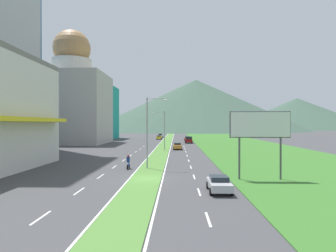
{
  "coord_description": "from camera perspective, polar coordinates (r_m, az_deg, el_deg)",
  "views": [
    {
      "loc": [
        3.19,
        -30.81,
        5.75
      ],
      "look_at": [
        0.79,
        53.87,
        5.13
      ],
      "focal_mm": 31.93,
      "sensor_mm": 36.0,
      "label": 1
    }
  ],
  "objects": [
    {
      "name": "ground_plane",
      "position": [
        31.5,
        -4.28,
        -10.1
      ],
      "size": [
        600.0,
        600.0,
        0.0
      ],
      "primitive_type": "plane",
      "color": "#424244"
    },
    {
      "name": "grass_median",
      "position": [
        91.04,
        -0.39,
        -3.18
      ],
      "size": [
        3.2,
        240.0,
        0.06
      ],
      "primitive_type": "cube",
      "color": "#518438",
      "rests_on": "ground_plane"
    },
    {
      "name": "grass_verge_right",
      "position": [
        92.64,
        12.47,
        -3.13
      ],
      "size": [
        24.0,
        240.0,
        0.06
      ],
      "primitive_type": "cube",
      "color": "#387028",
      "rests_on": "ground_plane"
    },
    {
      "name": "lane_dash_left_1",
      "position": [
        20.61,
        -23.08,
        -15.79
      ],
      "size": [
        0.16,
        2.8,
        0.01
      ],
      "primitive_type": "cube",
      "color": "silver",
      "rests_on": "ground_plane"
    },
    {
      "name": "lane_dash_left_2",
      "position": [
        27.09,
        -16.6,
        -11.84
      ],
      "size": [
        0.16,
        2.8,
        0.01
      ],
      "primitive_type": "cube",
      "color": "silver",
      "rests_on": "ground_plane"
    },
    {
      "name": "lane_dash_left_3",
      "position": [
        33.85,
        -12.75,
        -9.36
      ],
      "size": [
        0.16,
        2.8,
        0.01
      ],
      "primitive_type": "cube",
      "color": "silver",
      "rests_on": "ground_plane"
    },
    {
      "name": "lane_dash_left_4",
      "position": [
        40.75,
        -10.22,
        -7.69
      ],
      "size": [
        0.16,
        2.8,
        0.01
      ],
      "primitive_type": "cube",
      "color": "silver",
      "rests_on": "ground_plane"
    },
    {
      "name": "lane_dash_left_5",
      "position": [
        47.73,
        -8.44,
        -6.5
      ],
      "size": [
        0.16,
        2.8,
        0.01
      ],
      "primitive_type": "cube",
      "color": "silver",
      "rests_on": "ground_plane"
    },
    {
      "name": "lane_dash_left_6",
      "position": [
        54.75,
        -7.13,
        -5.61
      ],
      "size": [
        0.16,
        2.8,
        0.01
      ],
      "primitive_type": "cube",
      "color": "silver",
      "rests_on": "ground_plane"
    },
    {
      "name": "lane_dash_left_7",
      "position": [
        61.81,
        -6.11,
        -4.92
      ],
      "size": [
        0.16,
        2.8,
        0.01
      ],
      "primitive_type": "cube",
      "color": "silver",
      "rests_on": "ground_plane"
    },
    {
      "name": "lane_dash_left_8",
      "position": [
        68.89,
        -5.31,
        -4.37
      ],
      "size": [
        0.16,
        2.8,
        0.01
      ],
      "primitive_type": "cube",
      "color": "silver",
      "rests_on": "ground_plane"
    },
    {
      "name": "lane_dash_left_9",
      "position": [
        75.99,
        -4.65,
        -3.92
      ],
      "size": [
        0.16,
        2.8,
        0.01
      ],
      "primitive_type": "cube",
      "color": "silver",
      "rests_on": "ground_plane"
    },
    {
      "name": "lane_dash_right_1",
      "position": [
        18.97,
        7.67,
        -17.21
      ],
      "size": [
        0.16,
        2.8,
        0.01
      ],
      "primitive_type": "cube",
      "color": "silver",
      "rests_on": "ground_plane"
    },
    {
      "name": "lane_dash_right_2",
      "position": [
        25.86,
        5.96,
        -12.41
      ],
      "size": [
        0.16,
        2.8,
        0.01
      ],
      "primitive_type": "cube",
      "color": "silver",
      "rests_on": "ground_plane"
    },
    {
      "name": "lane_dash_right_3",
      "position": [
        32.87,
        5.0,
        -9.64
      ],
      "size": [
        0.16,
        2.8,
        0.01
      ],
      "primitive_type": "cube",
      "color": "silver",
      "rests_on": "ground_plane"
    },
    {
      "name": "lane_dash_right_4",
      "position": [
        39.94,
        4.39,
        -7.85
      ],
      "size": [
        0.16,
        2.8,
        0.01
      ],
      "primitive_type": "cube",
      "color": "silver",
      "rests_on": "ground_plane"
    },
    {
      "name": "lane_dash_right_5",
      "position": [
        47.04,
        3.97,
        -6.59
      ],
      "size": [
        0.16,
        2.8,
        0.01
      ],
      "primitive_type": "cube",
      "color": "silver",
      "rests_on": "ground_plane"
    },
    {
      "name": "lane_dash_right_6",
      "position": [
        54.16,
        3.66,
        -5.67
      ],
      "size": [
        0.16,
        2.8,
        0.01
      ],
      "primitive_type": "cube",
      "color": "silver",
      "rests_on": "ground_plane"
    },
    {
      "name": "lane_dash_right_7",
      "position": [
        61.28,
        3.42,
        -4.96
      ],
      "size": [
        0.16,
        2.8,
        0.01
      ],
      "primitive_type": "cube",
      "color": "silver",
      "rests_on": "ground_plane"
    },
    {
      "name": "lane_dash_right_8",
      "position": [
        68.42,
        3.23,
        -4.4
      ],
      "size": [
        0.16,
        2.8,
        0.01
      ],
      "primitive_type": "cube",
      "color": "silver",
      "rests_on": "ground_plane"
    },
    {
      "name": "lane_dash_right_9",
      "position": [
        75.56,
        3.08,
        -3.94
      ],
      "size": [
        0.16,
        2.8,
        0.01
      ],
      "primitive_type": "cube",
      "color": "silver",
      "rests_on": "ground_plane"
    },
    {
      "name": "edge_line_median_left",
      "position": [
        91.12,
        -1.49,
        -3.2
      ],
      "size": [
        0.16,
        240.0,
        0.01
      ],
      "primitive_type": "cube",
      "color": "silver",
      "rests_on": "ground_plane"
    },
    {
      "name": "edge_line_median_right",
      "position": [
        91.0,
        0.72,
        -3.2
      ],
      "size": [
        0.16,
        240.0,
        0.01
      ],
      "primitive_type": "cube",
      "color": "silver",
      "rests_on": "ground_plane"
    },
    {
      "name": "domed_building",
      "position": [
        92.5,
        -17.85,
        4.96
      ],
      "size": [
        19.95,
        19.95,
        33.29
      ],
      "color": "#B7B2A8",
      "rests_on": "ground_plane"
    },
    {
      "name": "midrise_colored",
      "position": [
        117.92,
        -14.39,
        2.47
      ],
      "size": [
        17.8,
        17.8,
        20.0
      ],
      "primitive_type": "cube",
      "color": "teal",
      "rests_on": "ground_plane"
    },
    {
      "name": "hill_far_left",
      "position": [
        281.15,
        -22.22,
        1.47
      ],
      "size": [
        171.33,
        171.33,
        22.17
      ],
      "primitive_type": "cone",
      "color": "#3D5647",
      "rests_on": "ground_plane"
    },
    {
      "name": "hill_far_center",
      "position": [
        265.23,
        5.33,
        4.01
      ],
      "size": [
        188.59,
        188.59,
        44.74
      ],
      "primitive_type": "cone",
      "color": "#3D5647",
      "rests_on": "ground_plane"
    },
    {
      "name": "hill_far_right",
      "position": [
        343.4,
        23.35,
        2.17
      ],
      "size": [
        150.93,
        150.93,
        32.87
      ],
      "primitive_type": "cone",
      "color": "#3D5647",
      "rests_on": "ground_plane"
    },
    {
      "name": "street_lamp_near",
      "position": [
        38.3,
        -3.58,
        -0.36
      ],
      "size": [
        2.68,
        0.45,
        9.12
      ],
      "color": "#99999E",
      "rests_on": "ground_plane"
    },
    {
      "name": "street_lamp_mid",
      "position": [
        64.25,
        -0.94,
        -0.36
      ],
      "size": [
        2.63,
        0.28,
        8.45
      ],
      "color": "#99999E",
      "rests_on": "ground_plane"
    },
    {
      "name": "billboard_roadside",
      "position": [
        31.9,
        17.18,
        -0.25
      ],
      "size": [
        6.19,
        0.28,
        7.05
      ],
      "color": "#4C4C51",
      "rests_on": "ground_plane"
    },
    {
      "name": "car_0",
      "position": [
        67.1,
        1.83,
        -3.84
      ],
      "size": [
        1.93,
        4.43,
        1.48
      ],
      "rotation": [
        0.0,
        0.0,
        -1.57
      ],
      "color": "#C6842D",
      "rests_on": "ground_plane"
    },
    {
      "name": "car_1",
      "position": [
        26.01,
        9.73,
        -10.79
      ],
      "size": [
        1.88,
        4.01,
        1.33
      ],
      "rotation": [
        0.0,
        0.0,
        -1.57
      ],
      "color": "#B2B2B7",
      "rests_on": "ground_plane"
    },
    {
      "name": "car_2",
      "position": [
        124.85,
        -1.44,
        -1.85
      ],
      "size": [
        1.97,
        4.75,
        1.61
      ],
      "rotation": [
        0.0,
        0.0,
        1.57
      ],
      "color": "#B2B2B7",
      "rests_on": "ground_plane"
    },
    {
      "name": "car_3",
      "position": [
        101.03,
        3.72,
        -2.39
      ],
      "size": [
        1.99,
        4.12,
        1.57
      ],
      "rotation": [
        0.0,
        0.0,
        -1.57
      ],
      "color": "maroon",
      "rests_on": "ground_plane"
    },
    {
      "name": "car_4",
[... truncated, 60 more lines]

